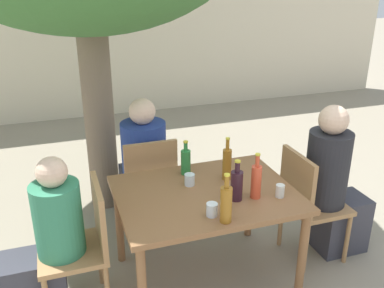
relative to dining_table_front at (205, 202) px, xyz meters
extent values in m
plane|color=gray|center=(0.00, 0.00, -0.66)|extent=(30.00, 30.00, 0.00)
cube|color=beige|center=(0.00, 4.30, 0.74)|extent=(10.00, 0.08, 2.80)
cylinder|color=#7A6651|center=(-0.55, 1.41, 0.25)|extent=(0.28, 0.28, 1.81)
cube|color=brown|center=(0.00, 0.00, 0.07)|extent=(1.26, 0.95, 0.04)
cylinder|color=brown|center=(0.57, -0.42, -0.31)|extent=(0.06, 0.06, 0.71)
cylinder|color=brown|center=(-0.57, 0.42, -0.31)|extent=(0.06, 0.06, 0.71)
cylinder|color=brown|center=(0.57, 0.42, -0.31)|extent=(0.06, 0.06, 0.71)
cube|color=#A87A4C|center=(-0.95, 0.00, -0.20)|extent=(0.44, 0.44, 0.04)
cube|color=#A87A4C|center=(-0.75, 0.00, 0.04)|extent=(0.04, 0.44, 0.45)
cylinder|color=#A87A4C|center=(-1.14, 0.19, -0.44)|extent=(0.04, 0.04, 0.44)
cylinder|color=#A87A4C|center=(-0.76, 0.19, -0.44)|extent=(0.04, 0.04, 0.44)
cube|color=#A87A4C|center=(0.95, 0.00, -0.20)|extent=(0.44, 0.44, 0.04)
cube|color=#A87A4C|center=(0.75, 0.00, 0.04)|extent=(0.04, 0.44, 0.45)
cylinder|color=#A87A4C|center=(1.14, -0.19, -0.44)|extent=(0.04, 0.04, 0.44)
cylinder|color=#A87A4C|center=(1.14, 0.19, -0.44)|extent=(0.04, 0.04, 0.44)
cylinder|color=#A87A4C|center=(0.76, -0.19, -0.44)|extent=(0.04, 0.04, 0.44)
cylinder|color=#A87A4C|center=(0.76, 0.19, -0.44)|extent=(0.04, 0.04, 0.44)
cube|color=#A87A4C|center=(-0.25, 0.80, -0.20)|extent=(0.44, 0.44, 0.04)
cube|color=#A87A4C|center=(-0.25, 0.60, 0.04)|extent=(0.44, 0.04, 0.45)
cylinder|color=#A87A4C|center=(-0.06, 0.99, -0.44)|extent=(0.04, 0.04, 0.44)
cylinder|color=#A87A4C|center=(-0.44, 0.99, -0.44)|extent=(0.04, 0.04, 0.44)
cylinder|color=#A87A4C|center=(-0.06, 0.61, -0.44)|extent=(0.04, 0.04, 0.44)
cylinder|color=#A87A4C|center=(-0.44, 0.61, -0.44)|extent=(0.04, 0.04, 0.44)
cube|color=#383842|center=(-1.21, 0.00, -0.42)|extent=(0.40, 0.28, 0.48)
cylinder|color=#337F5B|center=(-1.01, 0.00, 0.06)|extent=(0.31, 0.31, 0.50)
sphere|color=beige|center=(-1.01, 0.00, 0.40)|extent=(0.19, 0.19, 0.19)
cube|color=#383842|center=(1.21, 0.00, -0.42)|extent=(0.40, 0.30, 0.48)
cylinder|color=#232328|center=(1.01, 0.00, 0.11)|extent=(0.33, 0.33, 0.60)
sphere|color=beige|center=(1.01, 0.00, 0.51)|extent=(0.22, 0.22, 0.22)
cube|color=#383842|center=(-0.25, 1.06, -0.42)|extent=(0.35, 0.40, 0.48)
cylinder|color=navy|center=(-0.25, 0.86, 0.08)|extent=(0.39, 0.39, 0.53)
sphere|color=beige|center=(-0.25, 0.86, 0.45)|extent=(0.23, 0.23, 0.23)
cylinder|color=#DB4C2D|center=(0.30, -0.18, 0.20)|extent=(0.07, 0.07, 0.23)
cylinder|color=#DB4C2D|center=(0.30, -0.18, 0.36)|extent=(0.03, 0.03, 0.08)
cylinder|color=gold|center=(0.30, -0.18, 0.41)|extent=(0.03, 0.03, 0.01)
cylinder|color=#9E661E|center=(-0.02, -0.40, 0.20)|extent=(0.07, 0.07, 0.24)
cylinder|color=#9E661E|center=(-0.02, -0.40, 0.36)|extent=(0.03, 0.03, 0.08)
cylinder|color=gold|center=(-0.02, -0.40, 0.41)|extent=(0.04, 0.04, 0.01)
cylinder|color=#9E661E|center=(0.22, 0.14, 0.20)|extent=(0.07, 0.07, 0.24)
cylinder|color=#9E661E|center=(0.22, 0.14, 0.36)|extent=(0.03, 0.03, 0.08)
cylinder|color=gold|center=(0.22, 0.14, 0.41)|extent=(0.03, 0.03, 0.01)
cylinder|color=#331923|center=(0.16, -0.17, 0.19)|extent=(0.08, 0.08, 0.21)
cylinder|color=#331923|center=(0.16, -0.17, 0.33)|extent=(0.03, 0.03, 0.07)
cylinder|color=gold|center=(0.16, -0.17, 0.37)|extent=(0.04, 0.04, 0.01)
cylinder|color=#287A38|center=(-0.04, 0.32, 0.18)|extent=(0.07, 0.07, 0.19)
cylinder|color=#287A38|center=(-0.04, 0.32, 0.31)|extent=(0.03, 0.03, 0.07)
cylinder|color=gold|center=(-0.04, 0.32, 0.35)|extent=(0.04, 0.04, 0.01)
cylinder|color=silver|center=(-0.07, 0.14, 0.13)|extent=(0.08, 0.08, 0.09)
cylinder|color=white|center=(-0.07, -0.31, 0.13)|extent=(0.07, 0.07, 0.09)
cylinder|color=silver|center=(0.46, -0.23, 0.13)|extent=(0.06, 0.06, 0.09)
camera|label=1|loc=(-0.95, -2.50, 1.55)|focal=40.00mm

